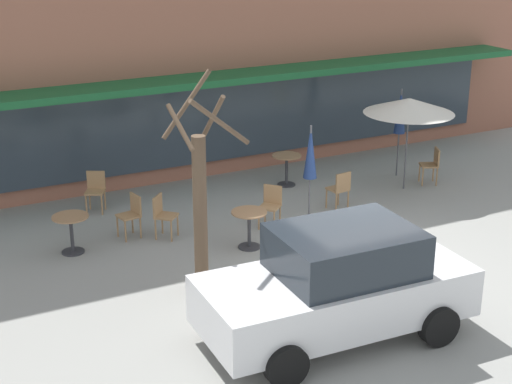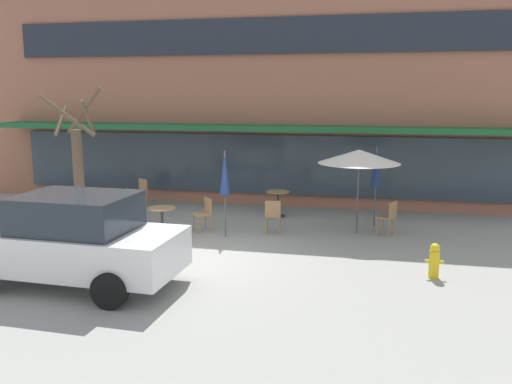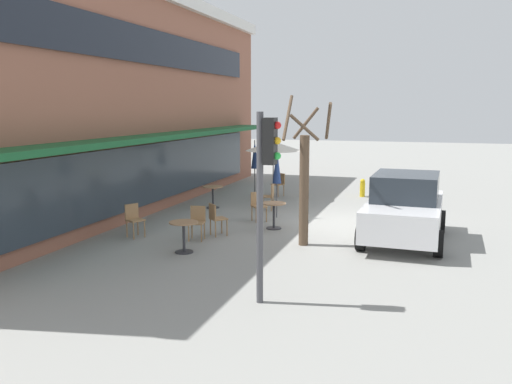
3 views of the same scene
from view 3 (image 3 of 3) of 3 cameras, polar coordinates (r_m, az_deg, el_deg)
name	(u,v)px [view 3 (image 3 of 3)]	position (r m, az deg, el deg)	size (l,w,h in m)	color
ground_plane	(336,223)	(16.60, 8.45, -3.23)	(80.00, 80.00, 0.00)	gray
building_facade	(53,100)	(20.35, -20.55, 9.07)	(19.89, 9.10, 7.43)	#935B47
cafe_table_near_wall	(184,232)	(13.13, -7.61, -4.16)	(0.70, 0.70, 0.76)	#333338
cafe_table_streetside	(274,211)	(15.55, 1.89, -2.03)	(0.70, 0.70, 0.76)	#333338
cafe_table_by_tree	(213,193)	(18.79, -4.57, -0.14)	(0.70, 0.70, 0.76)	#333338
patio_umbrella_green_folded	(255,155)	(21.07, -0.13, 3.93)	(0.28, 0.28, 2.20)	#4C4C51
patio_umbrella_cream_folded	(277,166)	(16.98, 2.22, 2.70)	(0.28, 0.28, 2.20)	#4C4C51
patio_umbrella_corner_open	(273,146)	(20.36, 1.84, 4.86)	(2.10, 2.10, 2.20)	#4C4C51
cafe_chair_0	(216,217)	(14.73, -4.23, -2.63)	(0.57, 0.57, 0.89)	#9E754C
cafe_chair_1	(279,183)	(21.28, 2.43, 0.98)	(0.53, 0.53, 0.89)	#9E754C
cafe_chair_2	(197,220)	(14.36, -6.22, -2.96)	(0.46, 0.46, 0.89)	#9E754C
cafe_chair_3	(258,204)	(16.60, 0.23, -1.29)	(0.56, 0.56, 0.89)	#9E754C
cafe_chair_4	(270,195)	(18.35, 1.43, -0.30)	(0.44, 0.44, 0.89)	#9E754C
cafe_chair_5	(134,218)	(14.96, -12.73, -2.65)	(0.54, 0.54, 0.89)	#9E754C
parked_sedan	(405,208)	(14.62, 15.38, -1.61)	(4.27, 2.14, 1.76)	silver
street_tree	(304,180)	(13.60, 5.13, 1.26)	(1.21, 1.23, 3.77)	brown
traffic_light_pole	(265,176)	(9.37, 0.99, 1.69)	(0.26, 0.44, 3.40)	#47474C
fire_hydrant	(362,188)	(21.52, 11.14, 0.45)	(0.36, 0.20, 0.71)	gold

